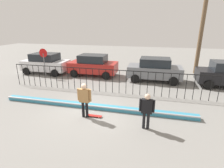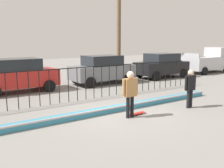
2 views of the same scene
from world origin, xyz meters
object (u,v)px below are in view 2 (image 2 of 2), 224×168
(camera_operator, at_px, (190,85))
(parked_car_red, at_px, (18,75))
(parked_car_black, at_px, (162,65))
(pickup_truck, at_px, (208,61))
(skateboard, at_px, (137,113))
(parked_car_gray, at_px, (102,69))
(skateboarder, at_px, (130,90))

(camera_operator, height_order, parked_car_red, parked_car_red)
(parked_car_black, height_order, pickup_truck, pickup_truck)
(skateboard, bearing_deg, parked_car_black, 26.29)
(parked_car_gray, bearing_deg, skateboard, -114.01)
(parked_car_black, bearing_deg, parked_car_gray, -179.44)
(skateboard, distance_m, pickup_truck, 15.53)
(skateboard, height_order, parked_car_black, parked_car_black)
(skateboarder, bearing_deg, parked_car_gray, 95.26)
(parked_car_red, relative_size, pickup_truck, 0.91)
(skateboard, xyz_separation_m, parked_car_red, (-2.58, 7.31, 0.91))
(parked_car_red, height_order, parked_car_black, same)
(parked_car_red, distance_m, parked_car_gray, 5.45)
(skateboarder, distance_m, parked_car_red, 7.73)
(camera_operator, bearing_deg, skateboarder, 1.28)
(skateboarder, xyz_separation_m, camera_operator, (3.04, -0.35, -0.07))
(skateboarder, relative_size, pickup_truck, 0.38)
(skateboard, distance_m, camera_operator, 2.81)
(pickup_truck, bearing_deg, camera_operator, -142.62)
(parked_car_red, bearing_deg, skateboard, -70.91)
(skateboarder, height_order, skateboard, skateboarder)
(skateboarder, xyz_separation_m, skateboard, (0.43, 0.11, -1.01))
(skateboard, height_order, pickup_truck, pickup_truck)
(parked_car_black, bearing_deg, skateboard, -137.18)
(pickup_truck, bearing_deg, parked_car_gray, -176.28)
(skateboard, distance_m, parked_car_black, 10.62)
(pickup_truck, bearing_deg, skateboarder, -149.46)
(parked_car_gray, bearing_deg, skateboarder, -116.63)
(skateboarder, bearing_deg, parked_car_red, 136.26)
(skateboarder, relative_size, camera_operator, 1.06)
(camera_operator, height_order, parked_car_black, parked_car_black)
(camera_operator, distance_m, parked_car_black, 9.08)
(parked_car_gray, xyz_separation_m, parked_car_black, (5.32, -0.27, 0.00))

